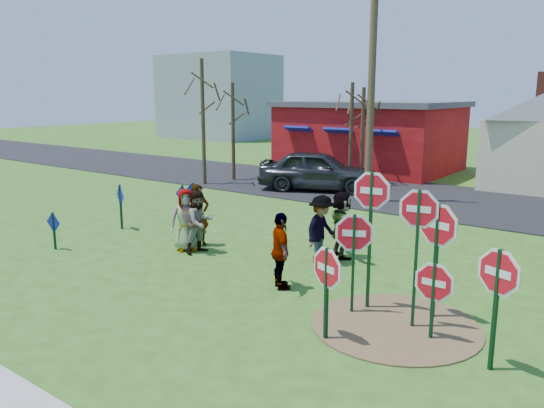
{
  "coord_description": "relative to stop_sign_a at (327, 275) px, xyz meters",
  "views": [
    {
      "loc": [
        8.22,
        -9.94,
        4.34
      ],
      "look_at": [
        0.03,
        1.08,
        1.47
      ],
      "focal_mm": 35.0,
      "sensor_mm": 36.0,
      "label": 1
    }
  ],
  "objects": [
    {
      "name": "utility_pole",
      "position": [
        -5.0,
        11.62,
        3.66
      ],
      "size": [
        2.19,
        0.82,
        9.28
      ],
      "rotation": [
        0.0,
        0.0,
        0.32
      ],
      "color": "#4C3823",
      "rests_on": "ground"
    },
    {
      "name": "bare_tree_east",
      "position": [
        -7.57,
        14.87,
        1.91
      ],
      "size": [
        1.8,
        1.8,
        4.85
      ],
      "color": "#382819",
      "rests_on": "ground"
    },
    {
      "name": "red_building",
      "position": [
        -9.22,
        20.27,
        0.74
      ],
      "size": [
        9.4,
        7.69,
        3.9
      ],
      "color": "maroon",
      "rests_on": "ground"
    },
    {
      "name": "bare_tree_west",
      "position": [
        -13.29,
        10.78,
        2.62
      ],
      "size": [
        1.8,
        1.8,
        5.94
      ],
      "color": "#382819",
      "rests_on": "ground"
    },
    {
      "name": "blue_diamond_a",
      "position": [
        -9.05,
        0.26,
        -0.56
      ],
      "size": [
        0.6,
        0.06,
        1.09
      ],
      "rotation": [
        0.0,
        0.0,
        0.05
      ],
      "color": "#0E341B",
      "rests_on": "ground"
    },
    {
      "name": "person_f",
      "position": [
        -2.19,
        4.47,
        -0.32
      ],
      "size": [
        1.67,
        1.44,
        1.82
      ],
      "primitive_type": "imported",
      "rotation": [
        0.0,
        0.0,
        2.5
      ],
      "color": "#1E5533",
      "rests_on": "ground"
    },
    {
      "name": "stop_sign_b",
      "position": [
        -0.04,
        1.73,
        0.95
      ],
      "size": [
        1.02,
        0.13,
        2.97
      ],
      "rotation": [
        0.0,
        0.0,
        0.11
      ],
      "color": "#0E341B",
      "rests_on": "ground"
    },
    {
      "name": "dirt_patch",
      "position": [
        0.78,
        1.28,
        -1.21
      ],
      "size": [
        3.2,
        3.2,
        0.03
      ],
      "primitive_type": "cylinder",
      "color": "brown",
      "rests_on": "ground"
    },
    {
      "name": "blue_diamond_b",
      "position": [
        -9.44,
        2.87,
        -0.31
      ],
      "size": [
        0.69,
        0.28,
        1.48
      ],
      "rotation": [
        0.0,
        0.0,
        -0.37
      ],
      "color": "#0E341B",
      "rests_on": "ground"
    },
    {
      "name": "road",
      "position": [
        -3.72,
        13.78,
        -1.2
      ],
      "size": [
        120.0,
        7.5,
        0.04
      ],
      "primitive_type": "cube",
      "color": "black",
      "rests_on": "ground"
    },
    {
      "name": "stop_sign_e",
      "position": [
        1.52,
        1.14,
        -0.23
      ],
      "size": [
        0.97,
        0.07,
        1.56
      ],
      "rotation": [
        0.0,
        0.0,
        -0.01
      ],
      "color": "#0E341B",
      "rests_on": "ground"
    },
    {
      "name": "person_e",
      "position": [
        -2.13,
        1.58,
        -0.34
      ],
      "size": [
        1.06,
        1.0,
        1.76
      ],
      "primitive_type": "imported",
      "rotation": [
        0.0,
        0.0,
        2.42
      ],
      "color": "#51335E",
      "rests_on": "ground"
    },
    {
      "name": "stop_sign_a",
      "position": [
        0.0,
        0.0,
        0.0
      ],
      "size": [
        0.95,
        0.35,
        1.85
      ],
      "rotation": [
        0.0,
        0.0,
        -0.34
      ],
      "color": "#0E341B",
      "rests_on": "ground"
    },
    {
      "name": "blue_diamond_c",
      "position": [
        -8.93,
        5.13,
        -0.49
      ],
      "size": [
        0.67,
        0.06,
        1.2
      ],
      "rotation": [
        0.0,
        0.0,
        -0.01
      ],
      "color": "#0E341B",
      "rests_on": "ground"
    },
    {
      "name": "stop_sign_c",
      "position": [
        1.06,
        1.41,
        0.74
      ],
      "size": [
        0.96,
        0.21,
        2.78
      ],
      "rotation": [
        0.0,
        0.0,
        0.2
      ],
      "color": "#0E341B",
      "rests_on": "ground"
    },
    {
      "name": "bare_tree_extra",
      "position": [
        -7.23,
        15.37,
        1.77
      ],
      "size": [
        1.8,
        1.8,
        4.63
      ],
      "color": "#382819",
      "rests_on": "ground"
    },
    {
      "name": "distant_building",
      "position": [
        -31.72,
        32.28,
        2.78
      ],
      "size": [
        10.0,
        8.0,
        8.0
      ],
      "primitive_type": "cube",
      "color": "#8C939E",
      "rests_on": "ground"
    },
    {
      "name": "bare_tree_mid",
      "position": [
        -12.98,
        12.58,
        1.92
      ],
      "size": [
        1.8,
        1.8,
        4.86
      ],
      "color": "#382819",
      "rests_on": "ground"
    },
    {
      "name": "person_c",
      "position": [
        -5.54,
        2.51,
        -0.36
      ],
      "size": [
        0.79,
        0.94,
        1.74
      ],
      "primitive_type": "imported",
      "rotation": [
        0.0,
        0.0,
        1.4
      ],
      "color": "#9B3E35",
      "rests_on": "ground"
    },
    {
      "name": "stop_sign_d",
      "position": [
        1.2,
        2.09,
        0.5
      ],
      "size": [
        1.12,
        0.31,
        2.46
      ],
      "rotation": [
        0.0,
        0.0,
        -0.25
      ],
      "color": "#0E341B",
      "rests_on": "ground"
    },
    {
      "name": "blue_diamond_d",
      "position": [
        -8.45,
        5.17,
        -0.4
      ],
      "size": [
        0.65,
        0.32,
        1.33
      ],
      "rotation": [
        0.0,
        0.0,
        0.44
      ],
      "color": "#0E341B",
      "rests_on": "ground"
    },
    {
      "name": "person_d",
      "position": [
        -2.38,
        3.71,
        -0.33
      ],
      "size": [
        0.68,
        1.17,
        1.8
      ],
      "primitive_type": "imported",
      "rotation": [
        0.0,
        0.0,
        1.58
      ],
      "color": "#37383D",
      "rests_on": "ground"
    },
    {
      "name": "stop_sign_g",
      "position": [
        -0.19,
        1.34,
        0.26
      ],
      "size": [
        0.95,
        0.45,
        2.18
      ],
      "rotation": [
        0.0,
        0.0,
        0.43
      ],
      "color": "#0E341B",
      "rests_on": "ground"
    },
    {
      "name": "stop_sign_f",
      "position": [
        2.67,
        0.66,
        0.27
      ],
      "size": [
        0.96,
        0.4,
        2.14
      ],
      "rotation": [
        0.0,
        0.0,
        -0.38
      ],
      "color": "#0E341B",
      "rests_on": "ground"
    },
    {
      "name": "person_b",
      "position": [
        -6.06,
        2.99,
        -0.32
      ],
      "size": [
        0.63,
        0.76,
        1.8
      ],
      "primitive_type": "imported",
      "rotation": [
        0.0,
        0.0,
        1.23
      ],
      "color": "#286C63",
      "rests_on": "ground"
    },
    {
      "name": "person_a",
      "position": [
        -6.02,
        2.44,
        -0.34
      ],
      "size": [
        0.96,
        1.02,
        1.76
      ],
      "primitive_type": "imported",
      "rotation": [
        0.0,
        0.0,
        0.94
      ],
      "color": "#364985",
      "rests_on": "ground"
    },
    {
      "name": "suv",
      "position": [
        -7.97,
        12.59,
        -0.28
      ],
      "size": [
        5.7,
        3.97,
        1.8
      ],
      "primitive_type": "imported",
      "rotation": [
        0.0,
        0.0,
        1.96
      ],
      "color": "#2D2D32",
      "rests_on": "road"
    },
    {
      "name": "ground",
      "position": [
        -3.72,
        2.28,
        -1.22
      ],
      "size": [
        120.0,
        120.0,
        0.0
      ],
      "primitive_type": "plane",
      "color": "#365618",
      "rests_on": "ground"
    }
  ]
}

